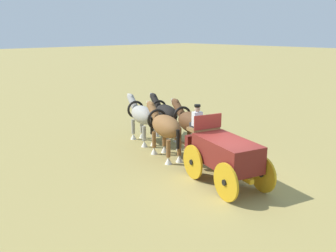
{
  "coord_description": "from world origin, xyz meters",
  "views": [
    {
      "loc": [
        -7.54,
        9.86,
        5.44
      ],
      "look_at": [
        4.23,
        -1.06,
        1.2
      ],
      "focal_mm": 38.7,
      "sensor_mm": 36.0,
      "label": 1
    }
  ],
  "objects_px": {
    "draft_horse_rear_off": "(191,123)",
    "draft_horse_lead_near": "(141,115)",
    "show_wagon": "(224,153)",
    "draft_horse_lead_off": "(165,114)",
    "draft_horse_rear_near": "(165,127)"
  },
  "relations": [
    {
      "from": "draft_horse_rear_off",
      "to": "draft_horse_lead_near",
      "type": "relative_size",
      "value": 0.99
    },
    {
      "from": "show_wagon",
      "to": "draft_horse_rear_off",
      "type": "height_order",
      "value": "show_wagon"
    },
    {
      "from": "show_wagon",
      "to": "draft_horse_lead_off",
      "type": "distance_m",
      "value": 6.16
    },
    {
      "from": "draft_horse_rear_near",
      "to": "draft_horse_lead_off",
      "type": "xyz_separation_m",
      "value": [
        2.16,
        -1.97,
        -0.09
      ]
    },
    {
      "from": "draft_horse_rear_near",
      "to": "draft_horse_lead_near",
      "type": "distance_m",
      "value": 2.61
    },
    {
      "from": "draft_horse_rear_off",
      "to": "draft_horse_lead_off",
      "type": "distance_m",
      "value": 2.61
    },
    {
      "from": "draft_horse_rear_off",
      "to": "draft_horse_lead_off",
      "type": "bearing_deg",
      "value": -15.99
    },
    {
      "from": "draft_horse_rear_near",
      "to": "draft_horse_lead_off",
      "type": "height_order",
      "value": "draft_horse_rear_near"
    },
    {
      "from": "draft_horse_lead_off",
      "to": "draft_horse_lead_near",
      "type": "bearing_deg",
      "value": 74.13
    },
    {
      "from": "draft_horse_rear_near",
      "to": "show_wagon",
      "type": "bearing_deg",
      "value": 174.43
    },
    {
      "from": "draft_horse_rear_near",
      "to": "draft_horse_lead_near",
      "type": "relative_size",
      "value": 1.0
    },
    {
      "from": "show_wagon",
      "to": "draft_horse_lead_near",
      "type": "distance_m",
      "value": 6.16
    },
    {
      "from": "draft_horse_rear_off",
      "to": "draft_horse_lead_near",
      "type": "bearing_deg",
      "value": 10.5
    },
    {
      "from": "draft_horse_rear_near",
      "to": "draft_horse_lead_near",
      "type": "xyz_separation_m",
      "value": [
        2.51,
        -0.72,
        -0.04
      ]
    },
    {
      "from": "draft_horse_rear_off",
      "to": "show_wagon",
      "type": "bearing_deg",
      "value": 153.43
    }
  ]
}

